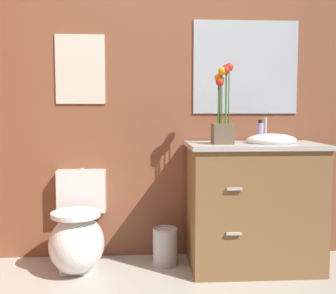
% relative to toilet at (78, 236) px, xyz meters
% --- Properties ---
extents(wall_back, '(4.53, 0.05, 2.50)m').
position_rel_toilet_xyz_m(wall_back, '(0.93, 0.30, 1.01)').
color(wall_back, brown).
rests_on(wall_back, ground_plane).
extents(toilet, '(0.38, 0.59, 0.69)m').
position_rel_toilet_xyz_m(toilet, '(0.00, 0.00, 0.00)').
color(toilet, white).
rests_on(toilet, ground_plane).
extents(vanity_cabinet, '(0.94, 0.56, 1.07)m').
position_rel_toilet_xyz_m(vanity_cabinet, '(1.25, -0.03, 0.21)').
color(vanity_cabinet, brown).
rests_on(vanity_cabinet, ground_plane).
extents(flower_vase, '(0.14, 0.14, 0.55)m').
position_rel_toilet_xyz_m(flower_vase, '(1.01, -0.06, 0.85)').
color(flower_vase, brown).
rests_on(flower_vase, vanity_cabinet).
extents(soap_bottle, '(0.05, 0.05, 0.16)m').
position_rel_toilet_xyz_m(soap_bottle, '(1.31, 0.06, 0.72)').
color(soap_bottle, '#B28CBF').
rests_on(soap_bottle, vanity_cabinet).
extents(trash_bin, '(0.18, 0.18, 0.27)m').
position_rel_toilet_xyz_m(trash_bin, '(0.62, 0.06, -0.11)').
color(trash_bin, '#B7B7BC').
rests_on(trash_bin, ground_plane).
extents(wall_poster, '(0.36, 0.01, 0.51)m').
position_rel_toilet_xyz_m(wall_poster, '(-0.00, 0.27, 1.18)').
color(wall_poster, silver).
extents(wall_mirror, '(0.80, 0.01, 0.70)m').
position_rel_toilet_xyz_m(wall_mirror, '(1.25, 0.27, 1.21)').
color(wall_mirror, '#B2BCC6').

